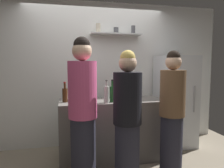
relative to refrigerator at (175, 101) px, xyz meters
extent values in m
cube|color=white|center=(-1.41, 0.40, 0.48)|extent=(4.80, 0.10, 2.60)
cube|color=silver|center=(-1.06, 0.24, 1.21)|extent=(0.91, 0.22, 0.02)
cylinder|color=beige|center=(-1.38, 0.24, 1.30)|extent=(0.08, 0.08, 0.16)
cylinder|color=#4C4C51|center=(-1.06, 0.24, 1.27)|extent=(0.09, 0.09, 0.10)
cylinder|color=#4C4C51|center=(-0.74, 0.24, 1.29)|extent=(0.07, 0.07, 0.15)
cube|color=silver|center=(0.00, 0.00, 0.00)|extent=(0.62, 0.62, 1.64)
cylinder|color=#99999E|center=(0.17, -0.33, 0.08)|extent=(0.02, 0.02, 0.45)
cube|color=#66605B|center=(-1.25, -0.32, -0.35)|extent=(1.61, 0.63, 0.93)
cube|color=gray|center=(-1.76, -0.23, 0.14)|extent=(0.34, 0.24, 0.05)
cylinder|color=#B2B2B7|center=(-1.03, -0.31, 0.17)|extent=(0.11, 0.11, 0.12)
cylinder|color=silver|center=(-1.04, -0.33, 0.23)|extent=(0.03, 0.01, 0.16)
cylinder|color=silver|center=(-1.02, -0.31, 0.24)|extent=(0.01, 0.03, 0.17)
cylinder|color=silver|center=(-1.03, -0.32, 0.24)|extent=(0.02, 0.01, 0.19)
cylinder|color=silver|center=(-1.02, -0.30, 0.23)|extent=(0.01, 0.01, 0.17)
cylinder|color=silver|center=(-1.02, -0.31, 0.24)|extent=(0.02, 0.05, 0.18)
cylinder|color=silver|center=(-1.04, -0.31, 0.23)|extent=(0.02, 0.04, 0.16)
cylinder|color=silver|center=(-1.02, -0.34, 0.23)|extent=(0.03, 0.01, 0.15)
cylinder|color=black|center=(-1.16, -0.10, 0.21)|extent=(0.07, 0.07, 0.20)
cylinder|color=black|center=(-1.16, -0.10, 0.36)|extent=(0.03, 0.03, 0.09)
cylinder|color=gold|center=(-1.16, -0.10, 0.41)|extent=(0.03, 0.03, 0.02)
cylinder|color=#B2BFB2|center=(-1.38, -0.54, 0.23)|extent=(0.07, 0.07, 0.24)
cylinder|color=#B2BFB2|center=(-1.38, -0.54, 0.39)|extent=(0.03, 0.03, 0.07)
cylinder|color=#333333|center=(-1.38, -0.54, 0.44)|extent=(0.03, 0.03, 0.02)
cylinder|color=#472814|center=(-1.97, -0.35, 0.22)|extent=(0.08, 0.08, 0.20)
cylinder|color=#472814|center=(-1.97, -0.35, 0.36)|extent=(0.03, 0.03, 0.08)
cylinder|color=maroon|center=(-1.97, -0.35, 0.41)|extent=(0.04, 0.04, 0.02)
cylinder|color=#19471E|center=(-1.29, -0.48, 0.23)|extent=(0.08, 0.08, 0.23)
cylinder|color=#19471E|center=(-1.29, -0.48, 0.39)|extent=(0.03, 0.03, 0.09)
cylinder|color=black|center=(-1.29, -0.48, 0.44)|extent=(0.04, 0.04, 0.02)
cylinder|color=silver|center=(-0.90, -0.22, 0.20)|extent=(0.09, 0.09, 0.17)
cylinder|color=silver|center=(-0.90, -0.22, 0.30)|extent=(0.05, 0.05, 0.02)
cylinder|color=yellow|center=(-0.90, -0.22, 0.32)|extent=(0.06, 0.06, 0.02)
cylinder|color=#262633|center=(-1.76, -0.98, -0.39)|extent=(0.30, 0.30, 0.85)
cylinder|color=#D14C7F|center=(-1.76, -0.98, 0.37)|extent=(0.34, 0.34, 0.67)
sphere|color=#D8AD8C|center=(-1.76, -0.98, 0.82)|extent=(0.23, 0.23, 0.23)
sphere|color=black|center=(-1.76, -0.98, 0.89)|extent=(0.20, 0.20, 0.20)
cylinder|color=#262633|center=(-1.24, -1.10, -0.43)|extent=(0.30, 0.30, 0.78)
cylinder|color=black|center=(-1.24, -1.10, 0.27)|extent=(0.34, 0.34, 0.62)
sphere|color=#D8AD8C|center=(-1.24, -1.10, 0.68)|extent=(0.21, 0.21, 0.21)
sphere|color=#D8B759|center=(-1.24, -1.10, 0.74)|extent=(0.18, 0.18, 0.18)
cylinder|color=#262633|center=(-0.54, -0.89, -0.42)|extent=(0.30, 0.30, 0.79)
cylinder|color=brown|center=(-0.54, -0.89, 0.28)|extent=(0.34, 0.34, 0.62)
sphere|color=#D8AD8C|center=(-0.54, -0.89, 0.70)|extent=(0.21, 0.21, 0.21)
sphere|color=black|center=(-0.54, -0.89, 0.76)|extent=(0.18, 0.18, 0.18)
camera|label=1|loc=(-1.94, -3.45, 0.67)|focal=33.54mm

